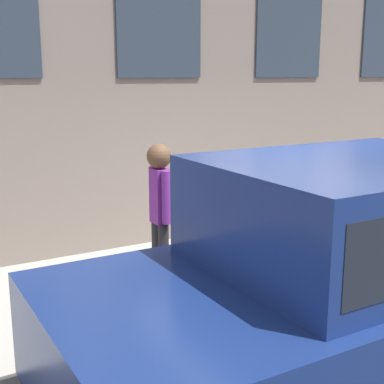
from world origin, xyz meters
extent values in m
plane|color=#2D2D30|center=(0.00, 0.00, 0.00)|extent=(80.00, 80.00, 0.00)
cube|color=#B2ADA3|center=(1.33, 0.00, 0.08)|extent=(2.67, 60.00, 0.16)
cube|color=#2D3847|center=(2.65, -2.25, 3.48)|extent=(0.03, 1.26, 1.95)
cube|color=#2D3847|center=(2.65, 0.00, 3.48)|extent=(0.03, 1.26, 1.95)
cylinder|color=gold|center=(0.57, 0.29, 0.18)|extent=(0.28, 0.28, 0.04)
cylinder|color=gold|center=(0.57, 0.29, 0.47)|extent=(0.21, 0.21, 0.63)
sphere|color=#A4891E|center=(0.57, 0.29, 0.79)|extent=(0.22, 0.22, 0.22)
cylinder|color=black|center=(0.57, 0.29, 0.85)|extent=(0.07, 0.07, 0.09)
cylinder|color=gold|center=(0.57, 0.13, 0.55)|extent=(0.09, 0.10, 0.09)
cylinder|color=gold|center=(0.57, 0.44, 0.55)|extent=(0.09, 0.10, 0.09)
cylinder|color=#232328|center=(0.89, 0.86, 0.56)|extent=(0.12, 0.12, 0.80)
cylinder|color=#232328|center=(1.06, 0.86, 0.56)|extent=(0.12, 0.12, 0.80)
cube|color=#72288C|center=(0.97, 0.86, 1.26)|extent=(0.22, 0.15, 0.60)
cylinder|color=#72288C|center=(0.82, 0.86, 1.27)|extent=(0.09, 0.09, 0.57)
cylinder|color=#72288C|center=(1.13, 0.86, 1.27)|extent=(0.09, 0.09, 0.57)
sphere|color=brown|center=(0.97, 0.86, 1.69)|extent=(0.27, 0.27, 0.27)
cylinder|color=black|center=(-0.50, 1.83, 0.41)|extent=(0.24, 0.83, 0.83)
cube|color=navy|center=(-1.37, 0.37, 0.80)|extent=(1.97, 4.71, 0.77)
cube|color=navy|center=(-1.37, 0.37, 1.56)|extent=(1.73, 2.26, 0.76)
cube|color=#1E232D|center=(-1.37, 0.37, 1.56)|extent=(1.74, 2.08, 0.49)
camera|label=1|loc=(-4.08, 3.37, 2.53)|focal=50.00mm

